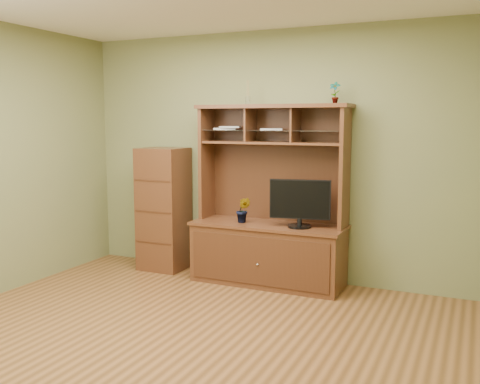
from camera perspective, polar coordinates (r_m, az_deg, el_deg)
The scene contains 8 objects.
room at distance 4.09m, azimuth -6.77°, elevation 2.20°, with size 4.54×4.04×2.74m.
media_hutch at distance 5.72m, azimuth 3.11°, elevation -4.60°, with size 1.66×0.61×1.90m.
monitor at distance 5.46m, azimuth 6.39°, elevation -1.10°, with size 0.62×0.24×0.49m.
orchid_plant at distance 5.70m, azimuth 0.35°, elevation -1.94°, with size 0.15×0.12×0.27m, color #23501B.
top_plant at distance 5.47m, azimuth 10.08°, elevation 10.41°, with size 0.12×0.08×0.22m, color #3E6A25.
reed_diffuser at distance 5.78m, azimuth 0.83°, elevation 10.29°, with size 0.05×0.05×0.26m.
magazines at distance 5.80m, azimuth 0.14°, elevation 6.80°, with size 0.82×0.25×0.04m.
side_cabinet at distance 6.30m, azimuth -8.13°, elevation -1.79°, with size 0.51×0.46×1.42m.
Camera 1 is at (2.11, -3.49, 1.73)m, focal length 40.00 mm.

